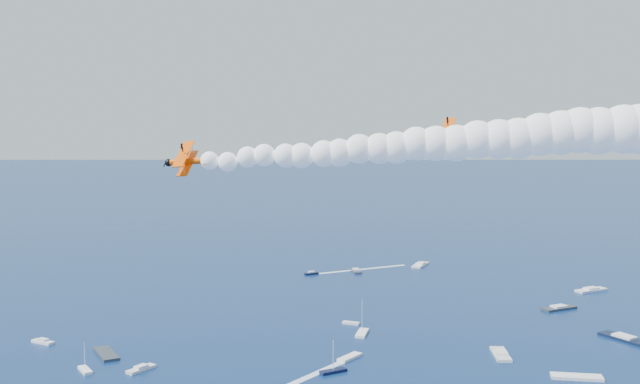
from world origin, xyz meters
The scene contains 5 objects.
biplane_lead centered at (19.65, 34.72, 56.27)m, with size 6.67×7.48×4.50m, color #FF4E05, non-canonical shape.
biplane_trail centered at (-9.47, 12.75, 52.74)m, with size 6.60×7.41×4.46m, color #FF5705, non-canonical shape.
smoke_trail_trail centered at (20.87, 31.19, 55.49)m, with size 62.62×40.84×12.57m, color white, non-canonical shape.
spectator_boats centered at (-10.00, 117.87, 0.35)m, with size 212.21×168.42×0.70m.
boat_wakes centered at (-4.39, 102.71, 0.03)m, with size 238.67×149.48×0.04m.
Camera 1 is at (70.46, -59.20, 59.26)m, focal length 42.96 mm.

